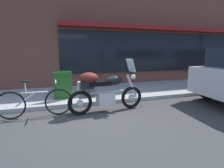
% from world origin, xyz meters
% --- Properties ---
extents(ground_plane, '(80.00, 80.00, 0.00)m').
position_xyz_m(ground_plane, '(0.00, 0.00, 0.00)').
color(ground_plane, '#383838').
extents(storefront_building, '(23.14, 0.90, 7.63)m').
position_xyz_m(storefront_building, '(7.57, 4.06, 3.73)').
color(storefront_building, brown).
rests_on(storefront_building, ground_plane).
extents(touring_motorcycle, '(2.09, 0.62, 1.39)m').
position_xyz_m(touring_motorcycle, '(0.35, 0.53, 0.60)').
color(touring_motorcycle, black).
rests_on(touring_motorcycle, ground_plane).
extents(parked_bicycle, '(1.76, 0.48, 0.93)m').
position_xyz_m(parked_bicycle, '(-1.30, 0.65, 0.37)').
color(parked_bicycle, black).
rests_on(parked_bicycle, ground_plane).
extents(sandwich_board_sign, '(0.55, 0.40, 0.86)m').
position_xyz_m(sandwich_board_sign, '(-0.58, 1.78, 0.56)').
color(sandwich_board_sign, '#1E511E').
rests_on(sandwich_board_sign, sidewalk_curb).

